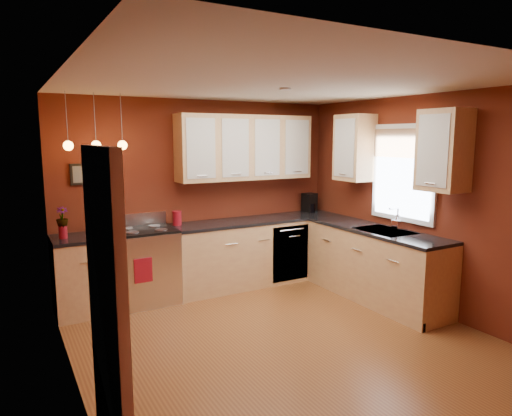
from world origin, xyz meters
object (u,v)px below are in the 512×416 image
sink (385,232)px  soap_pump (396,223)px  red_canister (177,218)px  coffee_maker (310,203)px  gas_range (145,266)px

sink → soap_pump: bearing=-29.9°
red_canister → coffee_maker: coffee_maker is taller
soap_pump → coffee_maker: bearing=92.8°
soap_pump → gas_range: bearing=150.2°
gas_range → soap_pump: 3.21m
coffee_maker → sink: bearing=-102.5°
gas_range → coffee_maker: 2.73m
red_canister → soap_pump: size_ratio=0.94×
sink → gas_range: bearing=150.2°
red_canister → coffee_maker: bearing=0.8°
sink → red_canister: size_ratio=3.69×
red_canister → coffee_maker: (2.18, 0.03, 0.04)m
gas_range → soap_pump: size_ratio=5.52×
red_canister → soap_pump: 2.82m
gas_range → sink: sink is taller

